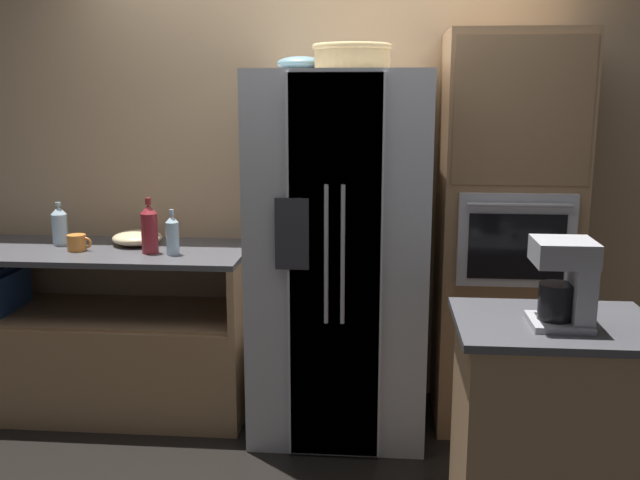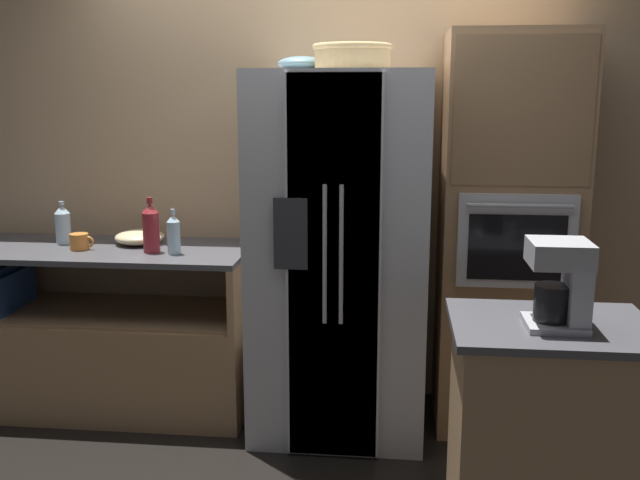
{
  "view_description": "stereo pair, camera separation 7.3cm",
  "coord_description": "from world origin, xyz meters",
  "px_view_note": "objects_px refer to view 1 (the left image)",
  "views": [
    {
      "loc": [
        0.4,
        -3.57,
        1.76
      ],
      "look_at": [
        0.1,
        -0.06,
        1.02
      ],
      "focal_mm": 40.0,
      "sensor_mm": 36.0,
      "label": 1
    },
    {
      "loc": [
        0.47,
        -3.56,
        1.76
      ],
      "look_at": [
        0.1,
        -0.06,
        1.02
      ],
      "focal_mm": 40.0,
      "sensor_mm": 36.0,
      "label": 2
    }
  ],
  "objects_px": {
    "fruit_bowl": "(301,63)",
    "coffee_maker": "(568,280)",
    "wall_oven": "(505,234)",
    "wicker_basket": "(352,56)",
    "mug": "(77,243)",
    "refrigerator": "(340,254)",
    "bottle_wide": "(149,228)",
    "bottle_short": "(60,225)",
    "bottle_tall": "(173,235)",
    "mixing_bowl": "(137,238)"
  },
  "relations": [
    {
      "from": "fruit_bowl",
      "to": "refrigerator",
      "type": "bearing_deg",
      "value": -22.62
    },
    {
      "from": "refrigerator",
      "to": "coffee_maker",
      "type": "relative_size",
      "value": 5.79
    },
    {
      "from": "bottle_wide",
      "to": "wall_oven",
      "type": "bearing_deg",
      "value": 3.48
    },
    {
      "from": "wall_oven",
      "to": "mixing_bowl",
      "type": "xyz_separation_m",
      "value": [
        -2.0,
        0.08,
        -0.07
      ]
    },
    {
      "from": "refrigerator",
      "to": "bottle_wide",
      "type": "height_order",
      "value": "refrigerator"
    },
    {
      "from": "mug",
      "to": "fruit_bowl",
      "type": "bearing_deg",
      "value": 3.18
    },
    {
      "from": "wicker_basket",
      "to": "coffee_maker",
      "type": "height_order",
      "value": "wicker_basket"
    },
    {
      "from": "bottle_tall",
      "to": "coffee_maker",
      "type": "distance_m",
      "value": 2.03
    },
    {
      "from": "bottle_short",
      "to": "wicker_basket",
      "type": "bearing_deg",
      "value": -6.09
    },
    {
      "from": "wall_oven",
      "to": "fruit_bowl",
      "type": "bearing_deg",
      "value": -178.63
    },
    {
      "from": "wall_oven",
      "to": "mixing_bowl",
      "type": "height_order",
      "value": "wall_oven"
    },
    {
      "from": "wicker_basket",
      "to": "mug",
      "type": "relative_size",
      "value": 2.93
    },
    {
      "from": "bottle_short",
      "to": "coffee_maker",
      "type": "xyz_separation_m",
      "value": [
        2.46,
        -1.19,
        0.06
      ]
    },
    {
      "from": "mixing_bowl",
      "to": "bottle_short",
      "type": "bearing_deg",
      "value": -175.07
    },
    {
      "from": "bottle_tall",
      "to": "bottle_wide",
      "type": "relative_size",
      "value": 0.81
    },
    {
      "from": "coffee_maker",
      "to": "bottle_tall",
      "type": "bearing_deg",
      "value": 150.39
    },
    {
      "from": "bottle_short",
      "to": "mixing_bowl",
      "type": "xyz_separation_m",
      "value": [
        0.43,
        0.04,
        -0.07
      ]
    },
    {
      "from": "refrigerator",
      "to": "bottle_tall",
      "type": "distance_m",
      "value": 0.88
    },
    {
      "from": "wall_oven",
      "to": "wicker_basket",
      "type": "height_order",
      "value": "wall_oven"
    },
    {
      "from": "wicker_basket",
      "to": "coffee_maker",
      "type": "xyz_separation_m",
      "value": [
        0.83,
        -1.01,
        -0.84
      ]
    },
    {
      "from": "fruit_bowl",
      "to": "coffee_maker",
      "type": "xyz_separation_m",
      "value": [
        1.1,
        -1.12,
        -0.81
      ]
    },
    {
      "from": "bottle_tall",
      "to": "fruit_bowl",
      "type": "bearing_deg",
      "value": 9.96
    },
    {
      "from": "fruit_bowl",
      "to": "mixing_bowl",
      "type": "xyz_separation_m",
      "value": [
        -0.93,
        0.11,
        -0.94
      ]
    },
    {
      "from": "mug",
      "to": "mixing_bowl",
      "type": "height_order",
      "value": "mug"
    },
    {
      "from": "fruit_bowl",
      "to": "wall_oven",
      "type": "bearing_deg",
      "value": 1.37
    },
    {
      "from": "refrigerator",
      "to": "mixing_bowl",
      "type": "height_order",
      "value": "refrigerator"
    },
    {
      "from": "bottle_tall",
      "to": "refrigerator",
      "type": "bearing_deg",
      "value": 2.01
    },
    {
      "from": "fruit_bowl",
      "to": "bottle_short",
      "type": "xyz_separation_m",
      "value": [
        -1.36,
        0.07,
        -0.87
      ]
    },
    {
      "from": "bottle_tall",
      "to": "coffee_maker",
      "type": "xyz_separation_m",
      "value": [
        1.76,
        -1.0,
        0.07
      ]
    },
    {
      "from": "refrigerator",
      "to": "coffee_maker",
      "type": "xyz_separation_m",
      "value": [
        0.89,
        -1.03,
        0.16
      ]
    },
    {
      "from": "refrigerator",
      "to": "fruit_bowl",
      "type": "xyz_separation_m",
      "value": [
        -0.21,
        0.09,
        0.97
      ]
    },
    {
      "from": "wall_oven",
      "to": "mug",
      "type": "distance_m",
      "value": 2.27
    },
    {
      "from": "bottle_tall",
      "to": "bottle_wide",
      "type": "bearing_deg",
      "value": 167.47
    },
    {
      "from": "wall_oven",
      "to": "wicker_basket",
      "type": "bearing_deg",
      "value": -170.76
    },
    {
      "from": "coffee_maker",
      "to": "fruit_bowl",
      "type": "bearing_deg",
      "value": 134.42
    },
    {
      "from": "bottle_wide",
      "to": "mug",
      "type": "xyz_separation_m",
      "value": [
        -0.41,
        0.02,
        -0.09
      ]
    },
    {
      "from": "refrigerator",
      "to": "fruit_bowl",
      "type": "distance_m",
      "value": 0.99
    },
    {
      "from": "fruit_bowl",
      "to": "coffee_maker",
      "type": "height_order",
      "value": "fruit_bowl"
    },
    {
      "from": "fruit_bowl",
      "to": "bottle_wide",
      "type": "bearing_deg",
      "value": -173.73
    },
    {
      "from": "bottle_wide",
      "to": "mixing_bowl",
      "type": "distance_m",
      "value": 0.25
    },
    {
      "from": "bottle_wide",
      "to": "coffee_maker",
      "type": "relative_size",
      "value": 0.92
    },
    {
      "from": "refrigerator",
      "to": "mug",
      "type": "bearing_deg",
      "value": 179.22
    },
    {
      "from": "fruit_bowl",
      "to": "mug",
      "type": "xyz_separation_m",
      "value": [
        -1.21,
        -0.07,
        -0.93
      ]
    },
    {
      "from": "fruit_bowl",
      "to": "bottle_tall",
      "type": "bearing_deg",
      "value": -170.04
    },
    {
      "from": "fruit_bowl",
      "to": "mixing_bowl",
      "type": "distance_m",
      "value": 1.33
    },
    {
      "from": "refrigerator",
      "to": "bottle_short",
      "type": "xyz_separation_m",
      "value": [
        -1.57,
        0.15,
        0.1
      ]
    },
    {
      "from": "fruit_bowl",
      "to": "bottle_short",
      "type": "height_order",
      "value": "fruit_bowl"
    },
    {
      "from": "mixing_bowl",
      "to": "bottle_wide",
      "type": "bearing_deg",
      "value": -54.61
    },
    {
      "from": "mug",
      "to": "mixing_bowl",
      "type": "distance_m",
      "value": 0.32
    },
    {
      "from": "wall_oven",
      "to": "bottle_wide",
      "type": "height_order",
      "value": "wall_oven"
    }
  ]
}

